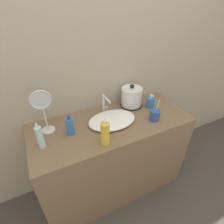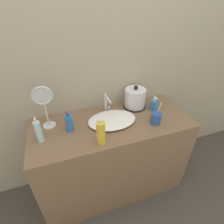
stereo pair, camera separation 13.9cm
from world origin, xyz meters
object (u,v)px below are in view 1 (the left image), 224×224
electric_kettle (131,98)px  lotion_bottle (150,102)px  faucet (104,103)px  shampoo_bottle (70,126)px  vanity_mirror (43,109)px  toothbrush_cup (155,115)px  hand_cream_bottle (40,137)px  mouthwash_bottle (105,133)px

electric_kettle → lotion_bottle: electric_kettle is taller
faucet → shampoo_bottle: (-0.35, -0.15, -0.03)m
vanity_mirror → toothbrush_cup: bearing=-16.7°
faucet → shampoo_bottle: size_ratio=1.01×
shampoo_bottle → hand_cream_bottle: (-0.21, -0.05, 0.02)m
faucet → vanity_mirror: (-0.49, -0.04, 0.10)m
lotion_bottle → vanity_mirror: size_ratio=0.38×
electric_kettle → toothbrush_cup: (0.05, -0.29, -0.04)m
electric_kettle → toothbrush_cup: electric_kettle is taller
mouthwash_bottle → toothbrush_cup: bearing=8.9°
shampoo_bottle → vanity_mirror: vanity_mirror is taller
faucet → mouthwash_bottle: size_ratio=0.78×
mouthwash_bottle → faucet: bearing=66.7°
mouthwash_bottle → hand_cream_bottle: 0.43m
faucet → vanity_mirror: vanity_mirror is taller
toothbrush_cup → shampoo_bottle: (-0.67, 0.14, 0.02)m
shampoo_bottle → mouthwash_bottle: size_ratio=0.78×
lotion_bottle → shampoo_bottle: size_ratio=0.76×
toothbrush_cup → electric_kettle: bearing=100.6°
electric_kettle → mouthwash_bottle: size_ratio=0.99×
toothbrush_cup → shampoo_bottle: 0.69m
electric_kettle → vanity_mirror: size_ratio=0.63×
mouthwash_bottle → electric_kettle: bearing=40.1°
electric_kettle → mouthwash_bottle: mouthwash_bottle is taller
mouthwash_bottle → vanity_mirror: 0.48m
electric_kettle → mouthwash_bottle: (-0.43, -0.36, 0.01)m
toothbrush_cup → mouthwash_bottle: mouthwash_bottle is taller
faucet → mouthwash_bottle: (-0.15, -0.36, -0.01)m
shampoo_bottle → vanity_mirror: 0.23m
faucet → toothbrush_cup: (0.33, -0.28, -0.05)m
lotion_bottle → hand_cream_bottle: 0.98m
faucet → toothbrush_cup: toothbrush_cup is taller
faucet → lotion_bottle: bearing=-12.9°
electric_kettle → vanity_mirror: vanity_mirror is taller
faucet → lotion_bottle: (0.42, -0.10, -0.05)m
lotion_bottle → vanity_mirror: (-0.91, 0.06, 0.15)m
vanity_mirror → shampoo_bottle: bearing=-37.0°
hand_cream_bottle → vanity_mirror: vanity_mirror is taller
faucet → electric_kettle: (0.28, 0.00, -0.02)m
electric_kettle → lotion_bottle: (0.14, -0.10, -0.04)m
toothbrush_cup → lotion_bottle: toothbrush_cup is taller
toothbrush_cup → lotion_bottle: 0.21m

